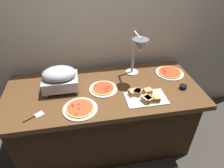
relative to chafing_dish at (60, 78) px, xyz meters
The scene contains 11 objects.
ground_plane 0.99m from the chafing_dish, ahead, with size 8.00×8.00×0.00m, color #38332D.
back_wall 0.66m from the chafing_dish, 48.11° to the left, with size 4.40×0.04×2.40m, color beige.
buffet_table 0.65m from the chafing_dish, ahead, with size 1.90×0.84×0.76m.
chafing_dish is the anchor object (origin of this frame).
heat_lamp 0.78m from the chafing_dish, ahead, with size 0.15×0.34×0.48m.
pizza_plate_front 1.16m from the chafing_dish, ahead, with size 0.30×0.30×0.03m.
pizza_plate_center 0.37m from the chafing_dish, 62.53° to the right, with size 0.30×0.30×0.03m.
pizza_plate_raised_stand 0.42m from the chafing_dish, ahead, with size 0.27×0.27×0.03m.
sandwich_platter 0.80m from the chafing_dish, 19.52° to the right, with size 0.37×0.23×0.06m.
sauce_cup_near 1.19m from the chafing_dish, ahead, with size 0.07×0.07×0.04m.
serving_spatula 0.42m from the chafing_dish, 122.29° to the right, with size 0.16×0.12×0.01m.
Camera 1 is at (-0.18, -1.51, 1.90)m, focal length 31.25 mm.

